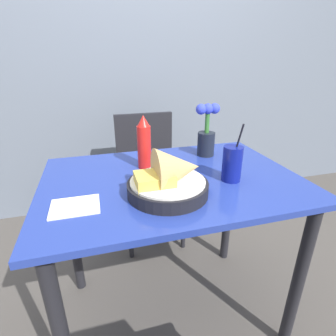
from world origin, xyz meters
TOP-DOWN VIEW (x-y plane):
  - ground_plane at (0.00, 0.00)m, footprint 12.00×12.00m
  - wall_window at (0.00, 1.23)m, footprint 7.00×0.06m
  - dining_table at (0.00, 0.00)m, footprint 1.03×0.72m
  - chair_far_window at (0.04, 0.74)m, footprint 0.40×0.40m
  - food_basket at (-0.04, -0.14)m, footprint 0.29×0.29m
  - ketchup_bottle at (-0.09, 0.13)m, footprint 0.06×0.06m
  - drink_cup at (0.22, -0.09)m, footprint 0.08×0.08m
  - flower_vase at (0.24, 0.21)m, footprint 0.12×0.08m
  - napkin at (-0.37, -0.14)m, footprint 0.16×0.12m

SIDE VIEW (x-z plane):
  - ground_plane at x=0.00m, z-range 0.00..0.00m
  - chair_far_window at x=0.04m, z-range 0.08..0.95m
  - dining_table at x=0.00m, z-range 0.26..1.04m
  - napkin at x=-0.37m, z-range 0.78..0.78m
  - food_basket at x=-0.04m, z-range 0.75..0.92m
  - drink_cup at x=0.22m, z-range 0.72..0.96m
  - ketchup_bottle at x=-0.09m, z-range 0.77..1.00m
  - flower_vase at x=0.24m, z-range 0.76..1.02m
  - wall_window at x=0.00m, z-range 0.00..2.60m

